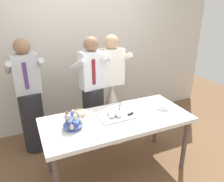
{
  "coord_description": "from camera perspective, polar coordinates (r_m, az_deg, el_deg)",
  "views": [
    {
      "loc": [
        -0.99,
        -2.07,
        2.06
      ],
      "look_at": [
        -0.0,
        0.15,
        1.07
      ],
      "focal_mm": 34.67,
      "sensor_mm": 36.0,
      "label": 1
    }
  ],
  "objects": [
    {
      "name": "ground_plane",
      "position": [
        3.09,
        1.25,
        -19.84
      ],
      "size": [
        8.0,
        8.0,
        0.0
      ],
      "primitive_type": "plane",
      "color": "brown"
    },
    {
      "name": "rear_wall",
      "position": [
        3.74,
        -8.49,
        12.4
      ],
      "size": [
        5.2,
        0.1,
        2.9
      ],
      "primitive_type": "cube",
      "color": "beige",
      "rests_on": "ground_plane"
    },
    {
      "name": "dessert_table",
      "position": [
        2.67,
        1.37,
        -8.57
      ],
      "size": [
        1.8,
        0.8,
        0.78
      ],
      "color": "white",
      "rests_on": "ground_plane"
    },
    {
      "name": "cupcake_stand",
      "position": [
        2.43,
        -10.32,
        -7.84
      ],
      "size": [
        0.23,
        0.23,
        0.21
      ],
      "color": "#4C66B2",
      "rests_on": "dessert_table"
    },
    {
      "name": "main_cake_tray",
      "position": [
        2.65,
        0.87,
        -6.02
      ],
      "size": [
        0.43,
        0.31,
        0.13
      ],
      "color": "silver",
      "rests_on": "dessert_table"
    },
    {
      "name": "plate_stack",
      "position": [
        2.93,
        13.37,
        -3.79
      ],
      "size": [
        0.18,
        0.18,
        0.08
      ],
      "color": "white",
      "rests_on": "dessert_table"
    },
    {
      "name": "round_cake",
      "position": [
        2.7,
        -8.46,
        -5.97
      ],
      "size": [
        0.24,
        0.24,
        0.06
      ],
      "color": "white",
      "rests_on": "dessert_table"
    },
    {
      "name": "person_groom",
      "position": [
        3.23,
        -5.02,
        -2.01
      ],
      "size": [
        0.51,
        0.54,
        1.66
      ],
      "color": "#232328",
      "rests_on": "ground_plane"
    },
    {
      "name": "person_bride",
      "position": [
        3.44,
        -0.08,
        -3.38
      ],
      "size": [
        0.56,
        0.56,
        1.66
      ],
      "color": "white",
      "rests_on": "ground_plane"
    },
    {
      "name": "person_guest",
      "position": [
        3.27,
        -20.71,
        -3.15
      ],
      "size": [
        0.49,
        0.52,
        1.66
      ],
      "color": "#232328",
      "rests_on": "ground_plane"
    }
  ]
}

